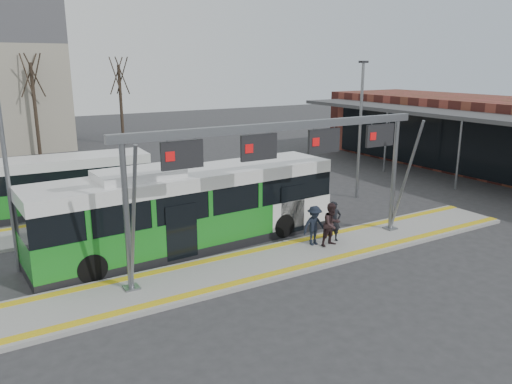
{
  "coord_description": "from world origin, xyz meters",
  "views": [
    {
      "loc": [
        -10.83,
        -15.02,
        7.49
      ],
      "look_at": [
        -0.0,
        3.0,
        2.02
      ],
      "focal_mm": 35.0,
      "sensor_mm": 36.0,
      "label": 1
    }
  ],
  "objects_px": {
    "gantry": "(286,150)",
    "hero_bus": "(190,209)",
    "passenger_b": "(332,224)",
    "passenger_a": "(334,221)",
    "passenger_c": "(314,225)"
  },
  "relations": [
    {
      "from": "passenger_b",
      "to": "gantry",
      "type": "bearing_deg",
      "value": 170.0
    },
    {
      "from": "hero_bus",
      "to": "passenger_c",
      "type": "relative_size",
      "value": 7.83
    },
    {
      "from": "gantry",
      "to": "passenger_b",
      "type": "height_order",
      "value": "gantry"
    },
    {
      "from": "hero_bus",
      "to": "passenger_c",
      "type": "bearing_deg",
      "value": -36.05
    },
    {
      "from": "hero_bus",
      "to": "passenger_a",
      "type": "xyz_separation_m",
      "value": [
        5.31,
        -2.86,
        -0.62
      ]
    },
    {
      "from": "gantry",
      "to": "hero_bus",
      "type": "bearing_deg",
      "value": 131.67
    },
    {
      "from": "hero_bus",
      "to": "passenger_b",
      "type": "bearing_deg",
      "value": -36.64
    },
    {
      "from": "passenger_a",
      "to": "passenger_b",
      "type": "bearing_deg",
      "value": -126.72
    },
    {
      "from": "passenger_a",
      "to": "passenger_c",
      "type": "bearing_deg",
      "value": -171.01
    },
    {
      "from": "passenger_a",
      "to": "hero_bus",
      "type": "bearing_deg",
      "value": 164.35
    },
    {
      "from": "hero_bus",
      "to": "passenger_b",
      "type": "height_order",
      "value": "hero_bus"
    },
    {
      "from": "gantry",
      "to": "passenger_a",
      "type": "height_order",
      "value": "gantry"
    },
    {
      "from": "hero_bus",
      "to": "passenger_b",
      "type": "relative_size",
      "value": 7.2
    },
    {
      "from": "passenger_a",
      "to": "passenger_b",
      "type": "height_order",
      "value": "passenger_b"
    },
    {
      "from": "hero_bus",
      "to": "gantry",
      "type": "bearing_deg",
      "value": -51.46
    }
  ]
}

